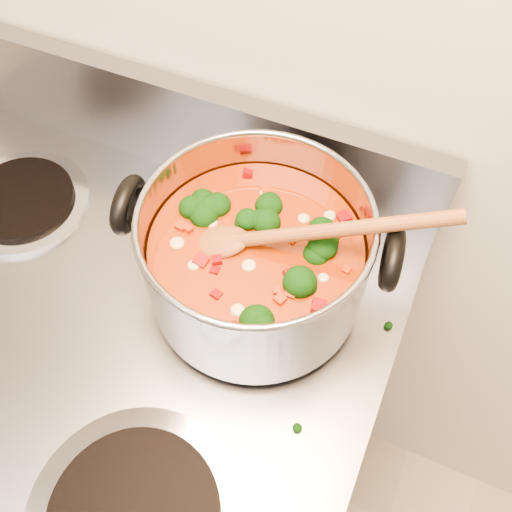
{
  "coord_description": "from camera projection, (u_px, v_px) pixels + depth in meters",
  "views": [
    {
      "loc": [
        0.34,
        0.97,
        1.58
      ],
      "look_at": [
        0.2,
        1.31,
        1.01
      ],
      "focal_mm": 40.0,
      "sensor_mm": 36.0,
      "label": 1
    }
  ],
  "objects": [
    {
      "name": "cooktop_crumbs",
      "position": [
        197.0,
        313.0,
        0.74
      ],
      "size": [
        0.16,
        0.37,
        0.01
      ],
      "color": "black",
      "rests_on": "electric_range"
    },
    {
      "name": "electric_range",
      "position": [
        135.0,
        434.0,
        1.11
      ],
      "size": [
        0.78,
        0.7,
        1.08
      ],
      "color": "gray",
      "rests_on": "ground"
    },
    {
      "name": "stockpot",
      "position": [
        256.0,
        258.0,
        0.69
      ],
      "size": [
        0.34,
        0.27,
        0.16
      ],
      "rotation": [
        0.0,
        0.0,
        0.16
      ],
      "color": "#A4A4AB",
      "rests_on": "electric_range"
    },
    {
      "name": "wooden_spoon",
      "position": [
        276.0,
        236.0,
        0.65
      ],
      "size": [
        0.3,
        0.12,
        0.12
      ],
      "rotation": [
        0.0,
        0.0,
        0.31
      ],
      "color": "brown",
      "rests_on": "stockpot"
    }
  ]
}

